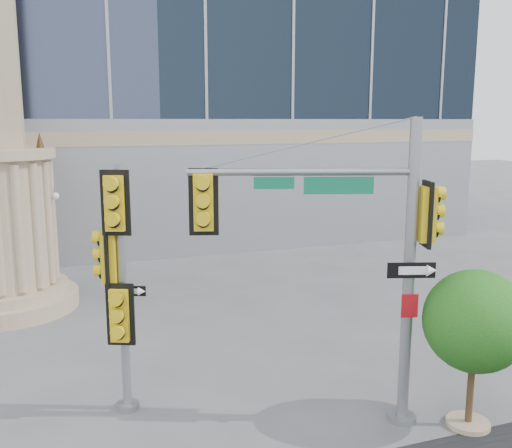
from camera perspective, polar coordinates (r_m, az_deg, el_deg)
name	(u,v)px	position (r m, az deg, el deg)	size (l,w,h in m)	color
ground	(290,409)	(12.56, 3.38, -17.95)	(120.00, 120.00, 0.00)	#545456
main_signal_pole	(354,240)	(10.92, 9.76, -1.56)	(4.51, 1.80, 6.01)	slate
secondary_signal_pole	(118,271)	(11.67, -13.67, -4.63)	(0.87, 0.85, 5.10)	slate
street_tree	(476,325)	(11.88, 21.15, -9.39)	(2.03, 1.98, 3.16)	tan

